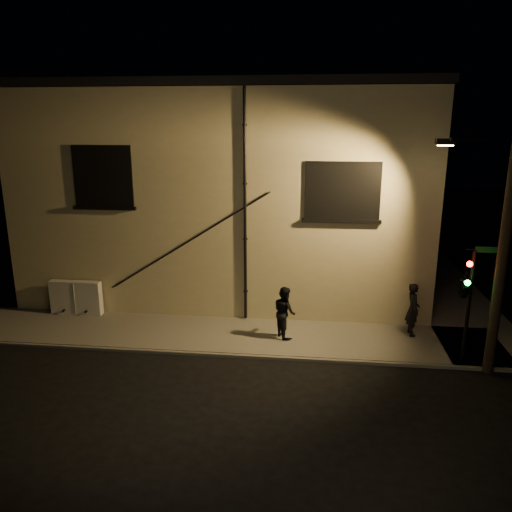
# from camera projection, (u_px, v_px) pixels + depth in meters

# --- Properties ---
(ground) EXTENTS (90.00, 90.00, 0.00)m
(ground) POSITION_uv_depth(u_px,v_px,m) (290.00, 359.00, 15.84)
(ground) COLOR black
(sidewalk) EXTENTS (21.00, 16.00, 0.12)m
(sidewalk) POSITION_uv_depth(u_px,v_px,m) (326.00, 309.00, 19.90)
(sidewalk) COLOR #65645B
(sidewalk) RESTS_ON ground
(building) EXTENTS (16.20, 12.23, 8.80)m
(building) POSITION_uv_depth(u_px,v_px,m) (237.00, 185.00, 23.65)
(building) COLOR #C6BB8E
(building) RESTS_ON ground
(utility_cabinet) EXTENTS (1.99, 0.33, 1.31)m
(utility_cabinet) POSITION_uv_depth(u_px,v_px,m) (76.00, 298.00, 19.15)
(utility_cabinet) COLOR silver
(utility_cabinet) RESTS_ON sidewalk
(pedestrian_a) EXTENTS (0.52, 0.72, 1.87)m
(pedestrian_a) POSITION_uv_depth(u_px,v_px,m) (413.00, 309.00, 17.17)
(pedestrian_a) COLOR black
(pedestrian_a) RESTS_ON sidewalk
(pedestrian_b) EXTENTS (1.02, 1.09, 1.79)m
(pedestrian_b) POSITION_uv_depth(u_px,v_px,m) (285.00, 312.00, 17.04)
(pedestrian_b) COLOR black
(pedestrian_b) RESTS_ON sidewalk
(traffic_signal) EXTENTS (1.24, 2.13, 3.62)m
(traffic_signal) POSITION_uv_depth(u_px,v_px,m) (465.00, 285.00, 14.92)
(traffic_signal) COLOR black
(traffic_signal) RESTS_ON sidewalk
(streetlamp_pole) EXTENTS (2.03, 1.39, 7.35)m
(streetlamp_pole) POSITION_uv_depth(u_px,v_px,m) (500.00, 246.00, 14.13)
(streetlamp_pole) COLOR black
(streetlamp_pole) RESTS_ON ground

